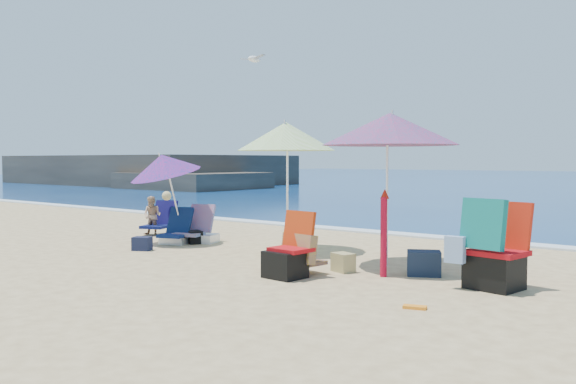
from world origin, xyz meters
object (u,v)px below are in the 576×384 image
Objects in this scene: furled_umbrella at (384,229)px; camp_chair_left at (288,258)px; umbrella_turquoise at (390,129)px; seagull at (254,59)px; camp_chair_right at (493,256)px; chair_navy at (176,234)px; person_center at (302,246)px; chair_rainbow at (200,232)px; umbrella_blue at (164,165)px; person_left at (155,215)px; umbrella_striped at (286,136)px.

furled_umbrella reaches higher than camp_chair_left.
seagull reaches higher than umbrella_turquoise.
umbrella_turquoise is at bearing 160.81° from camp_chair_right.
person_center is (3.83, -1.01, 0.22)m from chair_navy.
person_center reaches higher than chair_navy.
umbrella_turquoise is 2.54m from camp_chair_right.
seagull is (0.99, 0.50, 3.32)m from chair_rainbow.
chair_rainbow is (0.41, 0.54, -1.33)m from umbrella_blue.
umbrella_turquoise is 4.85m from chair_navy.
seagull reaches higher than camp_chair_left.
camp_chair_right reaches higher than person_left.
chair_navy is at bearing -175.84° from umbrella_turquoise.
camp_chair_right is 1.70× the size of seagull.
chair_navy is (-2.23, -0.60, -1.84)m from umbrella_striped.
chair_rainbow is 1.01× the size of camp_chair_left.
furled_umbrella reaches higher than chair_navy.
seagull is at bearing 163.70° from umbrella_striped.
seagull is (1.22, 0.90, 3.33)m from chair_navy.
umbrella_striped is 2.94× the size of chair_navy.
camp_chair_right is (6.46, -0.17, -1.11)m from umbrella_blue.
umbrella_striped reaches higher than person_left.
umbrella_blue is 1.36m from chair_navy.
chair_rainbow is 3.50m from seagull.
umbrella_striped is 3.99m from person_left.
umbrella_turquoise is 2.04× the size of furled_umbrella.
chair_rainbow is at bearing -153.48° from seagull.
umbrella_turquoise is at bearing -1.06° from chair_rainbow.
umbrella_turquoise is at bearing -10.07° from seagull.
chair_navy is 0.95× the size of person_center.
camp_chair_left is (3.99, -1.18, -1.25)m from umbrella_blue.
umbrella_turquoise reaches higher than camp_chair_left.
seagull reaches higher than furled_umbrella.
umbrella_striped is at bearing -16.30° from seagull.
person_left is (-5.25, 1.64, 0.02)m from person_center.
chair_rainbow is at bearing 158.64° from person_center.
camp_chair_right is at bearing 5.02° from furled_umbrella.
person_left is at bearing 162.61° from person_center.
chair_rainbow is at bearing -174.23° from umbrella_striped.
umbrella_striped is at bearing 15.16° from chair_navy.
camp_chair_left is 4.70m from seagull.
camp_chair_right is (1.82, -0.63, -1.66)m from umbrella_turquoise.
furled_umbrella is 1.33× the size of chair_rainbow.
umbrella_blue is at bearing -162.93° from umbrella_striped.
umbrella_blue is at bearing 176.55° from furled_umbrella.
person_center is at bearing -115.34° from umbrella_turquoise.
person_left is (-7.70, 0.95, 0.01)m from camp_chair_right.
chair_navy is at bearing -143.70° from seagull.
camp_chair_right is 6.05m from seagull.
chair_rainbow is at bearing 60.43° from chair_navy.
umbrella_blue reaches higher than camp_chair_left.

